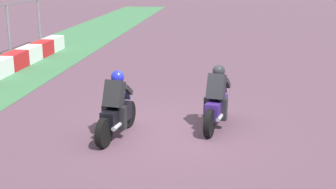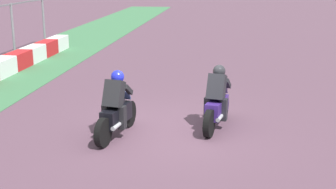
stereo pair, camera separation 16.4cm
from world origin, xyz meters
TOP-DOWN VIEW (x-y plane):
  - ground_plane at (0.00, 0.00)m, footprint 120.00×120.00m
  - rider_lane_a at (0.40, -1.05)m, footprint 2.02×0.63m
  - rider_lane_b at (-0.50, 1.18)m, footprint 2.03×0.61m

SIDE VIEW (x-z plane):
  - ground_plane at x=0.00m, z-range 0.00..0.00m
  - rider_lane_a at x=0.40m, z-range -0.13..1.38m
  - rider_lane_b at x=-0.50m, z-range -0.13..1.38m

